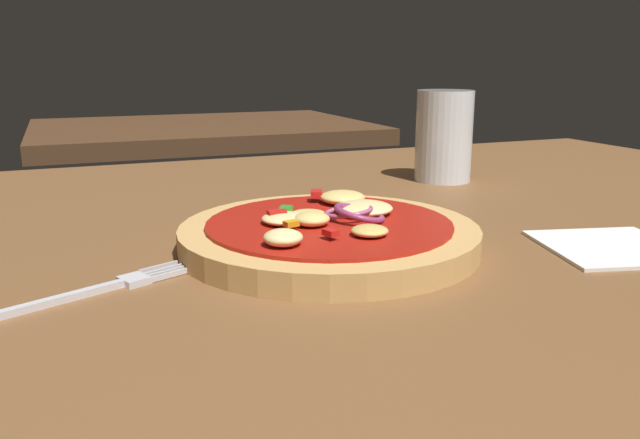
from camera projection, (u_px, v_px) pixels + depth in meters
name	position (u px, v px, depth m)	size (l,w,h in m)	color
dining_table	(390.00, 264.00, 0.55)	(1.34, 1.04, 0.04)	brown
pizza	(329.00, 234.00, 0.53)	(0.25, 0.25, 0.04)	tan
fork	(91.00, 291.00, 0.43)	(0.15, 0.07, 0.01)	silver
beer_glass	(444.00, 142.00, 0.82)	(0.07, 0.07, 0.11)	silver
napkin	(612.00, 247.00, 0.53)	(0.13, 0.13, 0.00)	white
background_table	(202.00, 131.00, 1.54)	(0.77, 0.56, 0.04)	#4C301C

